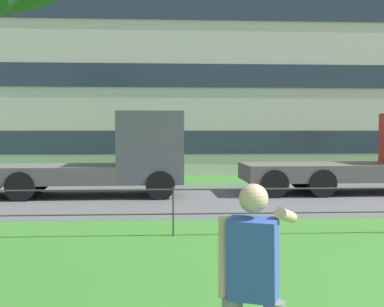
% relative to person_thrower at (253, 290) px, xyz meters
% --- Properties ---
extents(street_strip, '(80.00, 7.73, 0.01)m').
position_rel_person_thrower_xyz_m(street_strip, '(-0.44, 12.29, -0.95)').
color(street_strip, '#565454').
rests_on(street_strip, ground).
extents(park_fence, '(36.19, 0.04, 1.00)m').
position_rel_person_thrower_xyz_m(park_fence, '(-0.44, 6.53, -0.28)').
color(park_fence, '#333833').
rests_on(park_fence, ground).
extents(person_thrower, '(0.72, 0.70, 1.76)m').
position_rel_person_thrower_xyz_m(person_thrower, '(0.00, 0.00, 0.00)').
color(person_thrower, slate).
rests_on(person_thrower, ground).
extents(flatbed_truck_far_right, '(7.34, 2.55, 2.75)m').
position_rel_person_thrower_xyz_m(flatbed_truck_far_right, '(-2.52, 12.97, 0.27)').
color(flatbed_truck_far_right, '#4C4C51').
rests_on(flatbed_truck_far_right, ground).
extents(flatbed_truck_far_left, '(7.34, 2.55, 2.75)m').
position_rel_person_thrower_xyz_m(flatbed_truck_far_left, '(6.88, 13.26, 0.27)').
color(flatbed_truck_far_left, '#B22323').
rests_on(flatbed_truck_far_left, ground).
extents(apartment_building_background, '(37.53, 13.77, 12.97)m').
position_rel_person_thrower_xyz_m(apartment_building_background, '(3.21, 27.00, 5.54)').
color(apartment_building_background, beige).
rests_on(apartment_building_background, ground).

